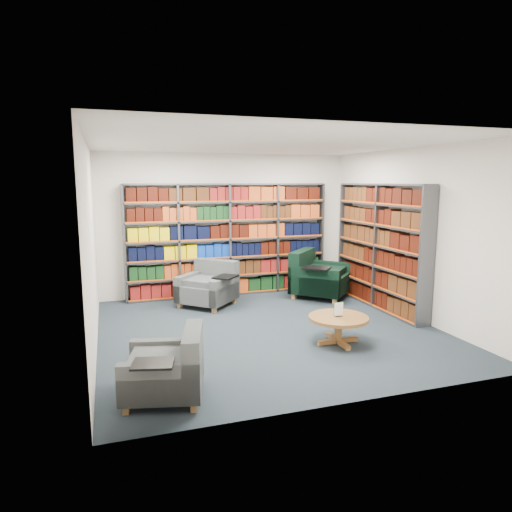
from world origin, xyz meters
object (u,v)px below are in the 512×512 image
object	(u,v)px
chair_teal_left	(210,287)
coffee_table	(338,322)
chair_green_right	(316,278)
chair_teal_front	(171,371)

from	to	relation	value
chair_teal_left	coffee_table	distance (m)	2.88
chair_teal_left	chair_green_right	distance (m)	2.13
chair_teal_left	coffee_table	bearing A→B (deg)	-64.05
chair_green_right	chair_teal_front	distance (m)	4.77
chair_teal_left	coffee_table	world-z (taller)	chair_teal_left
chair_teal_front	coffee_table	bearing A→B (deg)	20.23
chair_green_right	chair_teal_front	bearing A→B (deg)	-133.95
coffee_table	chair_teal_left	bearing A→B (deg)	115.95
chair_teal_left	coffee_table	size ratio (longest dim) A/B	1.49
chair_teal_front	chair_green_right	bearing A→B (deg)	46.05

